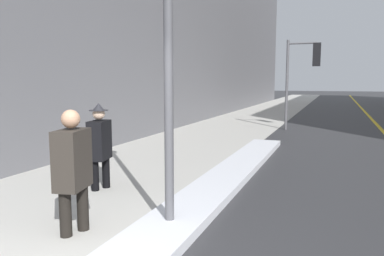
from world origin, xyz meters
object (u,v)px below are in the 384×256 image
object	(u,v)px
pedestrian_with_shoulder_bag	(73,166)
pedestrian_in_glasses	(100,143)
lamp_post	(168,15)
traffic_light_near	(305,65)

from	to	relation	value
pedestrian_with_shoulder_bag	pedestrian_in_glasses	size ratio (longest dim) A/B	1.02
lamp_post	pedestrian_with_shoulder_bag	size ratio (longest dim) A/B	2.86
traffic_light_near	pedestrian_in_glasses	distance (m)	10.52
pedestrian_with_shoulder_bag	pedestrian_in_glasses	bearing A→B (deg)	-166.68
traffic_light_near	pedestrian_in_glasses	xyz separation A→B (m)	(-2.74, -10.00, -1.74)
lamp_post	traffic_light_near	world-z (taller)	lamp_post
lamp_post	pedestrian_with_shoulder_bag	distance (m)	2.25
pedestrian_with_shoulder_bag	lamp_post	bearing A→B (deg)	105.57
traffic_light_near	pedestrian_with_shoulder_bag	size ratio (longest dim) A/B	2.24
pedestrian_with_shoulder_bag	pedestrian_in_glasses	xyz separation A→B (m)	(-0.85, 1.81, -0.03)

